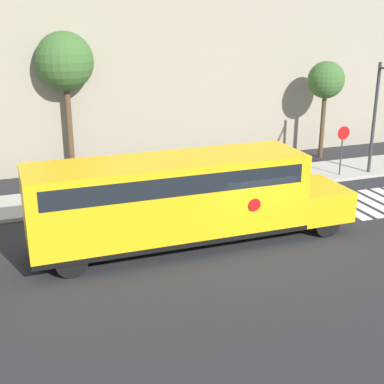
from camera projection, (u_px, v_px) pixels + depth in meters
ground_plane at (254, 243)px, 18.89m from camera, size 60.00×60.00×0.00m
sidewalk_strip at (191, 187)px, 24.64m from camera, size 44.00×3.00×0.15m
building_backdrop at (150, 58)px, 28.72m from camera, size 32.00×4.00×10.70m
crosswalk_stripes at (378, 202)px, 22.92m from camera, size 4.00×3.20×0.01m
school_bus at (180, 197)px, 18.16m from camera, size 11.44×2.57×3.13m
stop_sign at (342, 144)px, 25.72m from camera, size 0.65×0.10×2.57m
tree_near_sidewalk at (326, 81)px, 28.54m from camera, size 1.98×1.98×5.27m
tree_far_sidewalk at (65, 63)px, 24.87m from camera, size 2.73×2.73×6.93m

